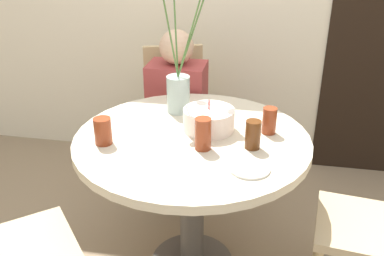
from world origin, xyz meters
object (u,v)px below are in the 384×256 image
Objects in this scene: chair_right_flank at (175,110)px; drink_glass_2 at (103,131)px; drink_glass_1 at (253,135)px; flower_vase at (180,71)px; drink_glass_0 at (203,134)px; person_boy at (178,122)px; side_plate at (250,168)px; birthday_cake at (209,120)px; drink_glass_3 at (269,121)px.

chair_right_flank is 7.80× the size of drink_glass_2.
chair_right_flank is at bearing 121.48° from drink_glass_1.
flower_vase reaches higher than chair_right_flank.
person_boy is (-0.28, 0.77, -0.32)m from drink_glass_0.
person_boy reaches higher than drink_glass_2.
drink_glass_0 is at bearing 146.73° from side_plate.
birthday_cake is 0.72m from person_boy.
drink_glass_1 is 0.12× the size of person_boy.
side_plate is 0.65m from drink_glass_2.
drink_glass_3 is at bearing 79.52° from side_plate.
chair_right_flank is 1.01m from drink_glass_2.
birthday_cake is at bearing -84.01° from chair_right_flank.
birthday_cake is 2.00× the size of drink_glass_2.
chair_right_flank is 0.86m from birthday_cake.
drink_glass_2 is at bearing -161.26° from drink_glass_3.
drink_glass_2 is at bearing -175.75° from drink_glass_0.
side_plate is at bearing -100.48° from drink_glass_3.
side_plate is at bearing -89.60° from drink_glass_1.
drink_glass_2 is at bearing -172.98° from drink_glass_1.
drink_glass_1 is 0.64m from drink_glass_2.
drink_glass_1 is at bearing -56.10° from person_boy.
drink_glass_0 is (0.33, -0.93, 0.31)m from chair_right_flank.
drink_glass_1 is 0.93m from person_boy.
drink_glass_0 is 0.21m from drink_glass_1.
person_boy is (-0.28, 0.59, -0.30)m from birthday_cake.
drink_glass_3 is (0.45, -0.18, -0.15)m from flower_vase.
flower_vase is 6.08× the size of drink_glass_2.
side_plate is 0.35m from drink_glass_3.
chair_right_flank is 1.28× the size of flower_vase.
chair_right_flank is at bearing 116.97° from side_plate.
drink_glass_2 is (-0.25, -0.41, -0.15)m from flower_vase.
drink_glass_3 is 0.11× the size of person_boy.
drink_glass_3 is (0.60, -0.72, 0.30)m from chair_right_flank.
birthday_cake is 0.27m from drink_glass_3.
chair_right_flank is 0.98m from drink_glass_3.
person_boy is at bearing -90.00° from chair_right_flank.
drink_glass_2 is 0.87m from person_boy.
birthday_cake is at bearing 27.14° from drink_glass_2.
drink_glass_3 is (0.06, 0.16, -0.00)m from drink_glass_1.
drink_glass_3 is (0.06, 0.34, 0.06)m from side_plate.
drink_glass_2 is (-0.64, 0.10, 0.05)m from side_plate.
chair_right_flank is 1.21m from side_plate.
chair_right_flank is 0.72m from flower_vase.
person_boy reaches higher than chair_right_flank.
drink_glass_3 reaches higher than side_plate.
drink_glass_2 is at bearing -113.77° from chair_right_flank.
drink_glass_1 is (0.21, -0.14, 0.01)m from birthday_cake.
person_boy is (0.05, -0.15, -0.01)m from chair_right_flank.
side_plate is 1.36× the size of drink_glass_2.
person_boy is at bearing 123.90° from drink_glass_1.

